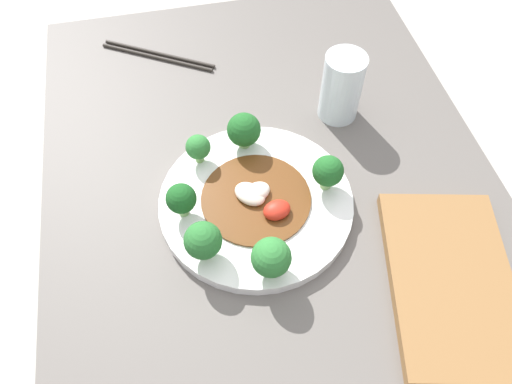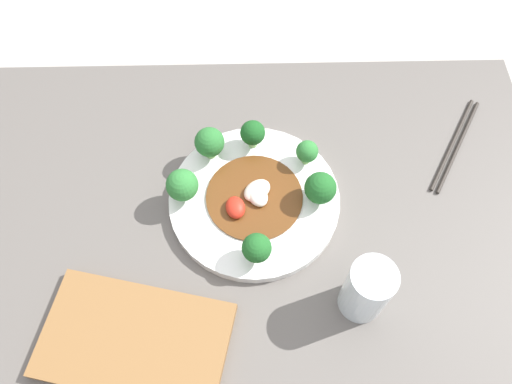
{
  "view_description": "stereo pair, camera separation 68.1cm",
  "coord_description": "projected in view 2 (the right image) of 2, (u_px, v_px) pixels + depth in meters",
  "views": [
    {
      "loc": [
        -0.42,
        0.13,
        1.42
      ],
      "look_at": [
        0.01,
        0.04,
        0.79
      ],
      "focal_mm": 35.0,
      "sensor_mm": 36.0,
      "label": 1
    },
    {
      "loc": [
        -0.0,
        -0.39,
        1.56
      ],
      "look_at": [
        0.01,
        0.04,
        0.79
      ],
      "focal_mm": 35.0,
      "sensor_mm": 36.0,
      "label": 2
    }
  ],
  "objects": [
    {
      "name": "broccoli_north",
      "position": [
        254.0,
        133.0,
        0.92
      ],
      "size": [
        0.05,
        0.05,
        0.06
      ],
      "color": "#89B76B",
      "rests_on": "plate"
    },
    {
      "name": "drinking_glass",
      "position": [
        369.0,
        290.0,
        0.77
      ],
      "size": [
        0.07,
        0.07,
        0.13
      ],
      "color": "silver",
      "rests_on": "table"
    },
    {
      "name": "broccoli_east",
      "position": [
        322.0,
        188.0,
        0.86
      ],
      "size": [
        0.06,
        0.06,
        0.07
      ],
      "color": "#89B76B",
      "rests_on": "plate"
    },
    {
      "name": "broccoli_south",
      "position": [
        259.0,
        248.0,
        0.81
      ],
      "size": [
        0.05,
        0.05,
        0.06
      ],
      "color": "#89B76B",
      "rests_on": "plate"
    },
    {
      "name": "stirfry_center",
      "position": [
        254.0,
        197.0,
        0.89
      ],
      "size": [
        0.17,
        0.17,
        0.02
      ],
      "color": "#5B3314",
      "rests_on": "plate"
    },
    {
      "name": "chopsticks",
      "position": [
        457.0,
        145.0,
        0.97
      ],
      "size": [
        0.14,
        0.22,
        0.01
      ],
      "color": "#2D2823",
      "rests_on": "table"
    },
    {
      "name": "ground_plane",
      "position": [
        254.0,
        324.0,
        1.55
      ],
      "size": [
        8.0,
        8.0,
        0.0
      ],
      "primitive_type": "plane",
      "color": "#B7B2A8"
    },
    {
      "name": "plate",
      "position": [
        256.0,
        200.0,
        0.91
      ],
      "size": [
        0.31,
        0.31,
        0.02
      ],
      "color": "white",
      "rests_on": "table"
    },
    {
      "name": "cutting_board",
      "position": [
        137.0,
        340.0,
        0.79
      ],
      "size": [
        0.32,
        0.23,
        0.02
      ],
      "color": "brown",
      "rests_on": "table"
    },
    {
      "name": "broccoli_northwest",
      "position": [
        211.0,
        143.0,
        0.91
      ],
      "size": [
        0.06,
        0.06,
        0.07
      ],
      "color": "#70A356",
      "rests_on": "plate"
    },
    {
      "name": "broccoli_northeast",
      "position": [
        309.0,
        152.0,
        0.91
      ],
      "size": [
        0.04,
        0.04,
        0.05
      ],
      "color": "#7AAD5B",
      "rests_on": "plate"
    },
    {
      "name": "broccoli_west",
      "position": [
        184.0,
        185.0,
        0.87
      ],
      "size": [
        0.06,
        0.06,
        0.07
      ],
      "color": "#70A356",
      "rests_on": "plate"
    },
    {
      "name": "table",
      "position": [
        254.0,
        286.0,
        1.22
      ],
      "size": [
        1.11,
        0.75,
        0.75
      ],
      "color": "#5B5651",
      "rests_on": "ground_plane"
    }
  ]
}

